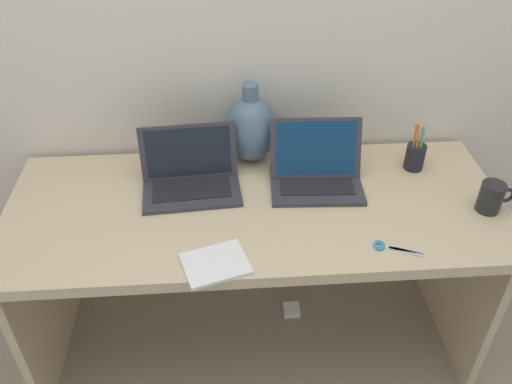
% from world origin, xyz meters
% --- Properties ---
extents(ground_plane, '(6.00, 6.00, 0.00)m').
position_xyz_m(ground_plane, '(0.00, 0.00, 0.00)').
color(ground_plane, gray).
extents(back_wall, '(4.40, 0.04, 2.40)m').
position_xyz_m(back_wall, '(0.00, 0.38, 1.20)').
color(back_wall, beige).
rests_on(back_wall, ground).
extents(desk, '(1.67, 0.68, 0.73)m').
position_xyz_m(desk, '(0.00, 0.00, 0.59)').
color(desk, '#D1B78C').
rests_on(desk, ground).
extents(laptop_left, '(0.34, 0.24, 0.21)m').
position_xyz_m(laptop_left, '(-0.22, 0.12, 0.79)').
color(laptop_left, '#333338').
rests_on(laptop_left, desk).
extents(laptop_right, '(0.33, 0.25, 0.21)m').
position_xyz_m(laptop_right, '(0.22, 0.11, 0.79)').
color(laptop_right, '#333338').
rests_on(laptop_right, desk).
extents(green_vase, '(0.19, 0.19, 0.30)m').
position_xyz_m(green_vase, '(0.00, 0.28, 0.86)').
color(green_vase, slate).
rests_on(green_vase, desk).
extents(notebook_stack, '(0.22, 0.19, 0.01)m').
position_xyz_m(notebook_stack, '(-0.14, -0.28, 0.74)').
color(notebook_stack, white).
rests_on(notebook_stack, desk).
extents(coffee_mug, '(0.12, 0.08, 0.10)m').
position_xyz_m(coffee_mug, '(0.76, -0.08, 0.79)').
color(coffee_mug, black).
rests_on(coffee_mug, desk).
extents(pen_cup, '(0.07, 0.07, 0.19)m').
position_xyz_m(pen_cup, '(0.59, 0.17, 0.79)').
color(pen_cup, black).
rests_on(pen_cup, desk).
extents(scissors, '(0.14, 0.08, 0.01)m').
position_xyz_m(scissors, '(0.38, -0.24, 0.74)').
color(scissors, '#B7B7BC').
rests_on(scissors, desk).
extents(power_brick, '(0.07, 0.07, 0.03)m').
position_xyz_m(power_brick, '(0.17, 0.14, 0.01)').
color(power_brick, white).
rests_on(power_brick, ground).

